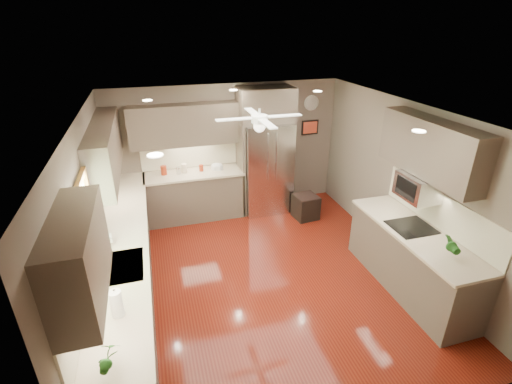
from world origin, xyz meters
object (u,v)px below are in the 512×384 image
canister_a (164,171)px  canister_b (179,171)px  refrigerator (266,154)px  soap_bottle (109,237)px  potted_plant_right (452,245)px  microwave (418,187)px  paper_towel (117,303)px  canister_d (201,168)px  potted_plant_left (109,356)px  bowl (217,169)px  stool (306,207)px  canister_c (184,168)px

canister_a → canister_b: (0.26, -0.05, -0.01)m
canister_b → refrigerator: (1.69, -0.04, 0.18)m
soap_bottle → potted_plant_right: size_ratio=0.58×
potted_plant_right → canister_a: bearing=131.0°
microwave → paper_towel: (-3.95, -0.77, -0.40)m
canister_d → potted_plant_left: bearing=-108.3°
soap_bottle → potted_plant_left: size_ratio=0.56×
canister_a → bowl: 0.99m
potted_plant_left → paper_towel: 0.65m
canister_b → potted_plant_left: (-0.96, -4.16, 0.09)m
canister_d → stool: canister_d is taller
microwave → stool: 2.54m
canister_c → stool: canister_c is taller
microwave → potted_plant_left: bearing=-160.4°
soap_bottle → potted_plant_right: (4.00, -1.47, 0.06)m
refrigerator → paper_towel: (-2.62, -3.48, -0.11)m
stool → paper_towel: paper_towel is taller
stool → paper_towel: size_ratio=1.61×
potted_plant_left → stool: 4.89m
soap_bottle → potted_plant_left: 2.03m
soap_bottle → microwave: size_ratio=0.32×
canister_a → paper_towel: size_ratio=0.58×
refrigerator → paper_towel: size_ratio=8.02×
soap_bottle → potted_plant_left: bearing=-86.3°
microwave → stool: microwave is taller
canister_d → bowl: size_ratio=0.53×
canister_c → bowl: (0.62, -0.06, -0.06)m
soap_bottle → stool: 3.82m
canister_c → refrigerator: refrigerator is taller
canister_c → bowl: 0.62m
canister_a → potted_plant_left: 4.27m
bowl → paper_towel: bearing=-115.3°
soap_bottle → potted_plant_left: potted_plant_left is taller
canister_c → microwave: (2.91, -2.79, 0.45)m
potted_plant_right → microwave: size_ratio=0.56×
canister_a → refrigerator: (1.96, -0.09, 0.17)m
paper_towel → microwave: bearing=11.1°
paper_towel → soap_bottle: bearing=96.7°
canister_b → refrigerator: size_ratio=0.06×
potted_plant_right → microwave: (0.11, 0.86, 0.39)m
canister_b → canister_d: size_ratio=1.14×
bowl → paper_towel: paper_towel is taller
canister_b → soap_bottle: (-1.09, -2.14, 0.02)m
bowl → microwave: microwave is taller
potted_plant_right → potted_plant_left: bearing=-171.8°
potted_plant_left → stool: bearing=46.9°
potted_plant_left → canister_b: bearing=77.0°
canister_b → paper_towel: 3.64m
soap_bottle → stool: size_ratio=0.36×
canister_c → paper_towel: 3.71m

